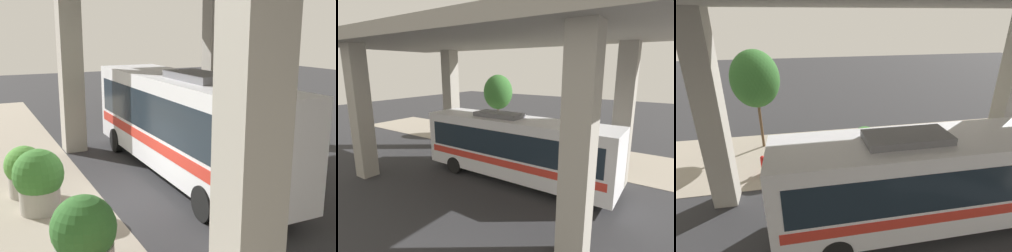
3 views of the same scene
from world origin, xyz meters
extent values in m
plane|color=#2D2D30|center=(0.00, 0.00, 0.00)|extent=(80.00, 80.00, 0.00)
cube|color=gray|center=(-3.00, 0.00, 0.01)|extent=(6.00, 40.00, 0.02)
cube|color=#9E998E|center=(0.50, -6.25, 3.75)|extent=(0.90, 0.90, 7.50)
cube|color=#9E998E|center=(0.50, 6.25, 3.75)|extent=(0.90, 0.90, 7.50)
cube|color=silver|center=(3.22, 1.34, 1.99)|extent=(2.48, 10.97, 3.08)
cube|color=#19232D|center=(3.22, 1.34, 2.36)|extent=(2.52, 10.09, 1.36)
cube|color=red|center=(3.22, 1.34, 1.37)|extent=(2.52, 10.42, 0.37)
cube|color=slate|center=(3.22, 0.25, 3.65)|extent=(1.24, 2.74, 0.24)
cylinder|color=black|center=(2.06, 5.18, 0.50)|extent=(0.28, 1.00, 1.00)
cylinder|color=black|center=(2.06, -2.22, 0.50)|extent=(0.28, 1.00, 1.00)
cylinder|color=black|center=(4.37, -2.22, 0.50)|extent=(0.28, 1.00, 1.00)
cylinder|color=red|center=(-1.34, -4.95, 0.41)|extent=(0.22, 0.22, 0.82)
sphere|color=red|center=(-1.34, -4.95, 0.88)|extent=(0.21, 0.21, 0.21)
cylinder|color=red|center=(-1.51, -4.95, 0.53)|extent=(0.13, 0.10, 0.10)
cylinder|color=red|center=(-1.18, -4.95, 0.53)|extent=(0.13, 0.10, 0.10)
cylinder|color=#9E998E|center=(-1.88, 0.30, 0.37)|extent=(1.15, 1.15, 0.74)
sphere|color=#38722D|center=(-1.88, 0.30, 1.13)|extent=(1.44, 1.44, 1.44)
sphere|color=orange|center=(-1.73, 0.18, 0.90)|extent=(0.40, 0.40, 0.40)
cylinder|color=#9E998E|center=(-1.53, -3.40, 0.35)|extent=(1.25, 1.25, 0.69)
sphere|color=#2D6028|center=(-1.53, -3.40, 1.08)|extent=(1.40, 1.40, 1.40)
sphere|color=orange|center=(-1.38, -3.53, 0.87)|extent=(0.44, 0.44, 0.44)
cylinder|color=#9E998E|center=(-2.10, 1.73, 0.33)|extent=(1.02, 1.02, 0.67)
sphere|color=#4C8C38|center=(-2.10, 1.73, 1.00)|extent=(1.22, 1.22, 1.22)
sphere|color=orange|center=(-1.97, 1.62, 0.81)|extent=(0.36, 0.36, 0.36)
cylinder|color=brown|center=(-4.36, -5.24, 1.65)|extent=(0.16, 0.16, 3.29)
ellipsoid|color=#2D6028|center=(-4.36, -5.24, 4.07)|extent=(2.60, 2.60, 3.12)
camera|label=1|loc=(-3.41, -11.43, 5.10)|focal=45.00mm
camera|label=2|loc=(14.99, 8.64, 6.20)|focal=28.00mm
camera|label=3|loc=(10.22, -3.10, 7.21)|focal=28.00mm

